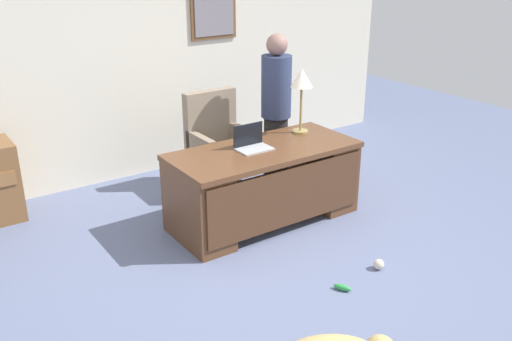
# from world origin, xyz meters

# --- Properties ---
(ground_plane) EXTENTS (12.00, 12.00, 0.00)m
(ground_plane) POSITION_xyz_m (0.00, 0.00, 0.00)
(ground_plane) COLOR slate
(back_wall) EXTENTS (7.00, 0.16, 2.70)m
(back_wall) POSITION_xyz_m (0.01, 2.60, 1.35)
(back_wall) COLOR beige
(back_wall) RESTS_ON ground_plane
(desk) EXTENTS (1.81, 0.81, 0.75)m
(desk) POSITION_xyz_m (0.34, 0.69, 0.41)
(desk) COLOR brown
(desk) RESTS_ON ground_plane
(armchair) EXTENTS (0.60, 0.59, 1.07)m
(armchair) POSITION_xyz_m (0.39, 1.64, 0.48)
(armchair) COLOR gray
(armchair) RESTS_ON ground_plane
(person_standing) EXTENTS (0.32, 0.32, 1.68)m
(person_standing) POSITION_xyz_m (0.94, 1.35, 0.87)
(person_standing) COLOR #262323
(person_standing) RESTS_ON ground_plane
(laptop) EXTENTS (0.32, 0.22, 0.22)m
(laptop) POSITION_xyz_m (0.24, 0.78, 0.80)
(laptop) COLOR #B2B5BA
(laptop) RESTS_ON desk
(desk_lamp) EXTENTS (0.22, 0.22, 0.65)m
(desk_lamp) POSITION_xyz_m (0.92, 0.90, 1.26)
(desk_lamp) COLOR #9E8447
(desk_lamp) RESTS_ON desk
(dog_toy_ball) EXTENTS (0.09, 0.09, 0.09)m
(dog_toy_ball) POSITION_xyz_m (0.60, -0.56, 0.04)
(dog_toy_ball) COLOR beige
(dog_toy_ball) RESTS_ON ground_plane
(dog_toy_bone) EXTENTS (0.11, 0.15, 0.05)m
(dog_toy_bone) POSITION_xyz_m (0.14, -0.62, 0.03)
(dog_toy_bone) COLOR green
(dog_toy_bone) RESTS_ON ground_plane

